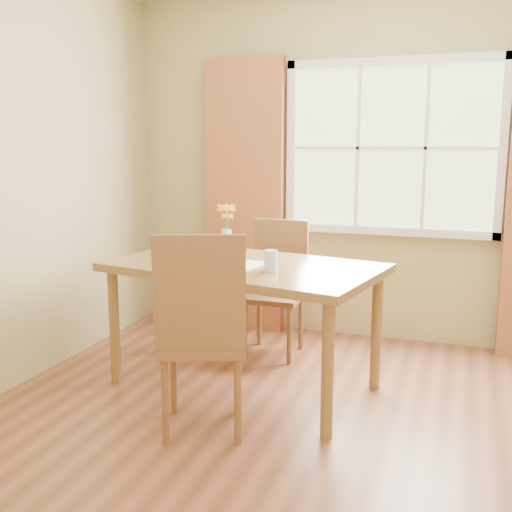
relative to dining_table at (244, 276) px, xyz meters
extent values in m
cube|color=brown|center=(0.72, -0.62, -0.73)|extent=(4.20, 3.80, 0.02)
cube|color=tan|center=(0.72, 1.29, 0.63)|extent=(4.20, 0.02, 2.70)
cube|color=tan|center=(0.72, -2.53, 0.63)|extent=(4.20, 0.02, 2.70)
cube|color=#AFCC9A|center=(0.72, 1.26, 0.78)|extent=(1.50, 0.02, 1.20)
cube|color=white|center=(0.72, 1.23, 1.41)|extent=(1.62, 0.04, 0.06)
cube|color=white|center=(0.72, 1.23, 0.15)|extent=(1.62, 0.04, 0.06)
cube|color=white|center=(-0.06, 1.23, 0.78)|extent=(0.06, 0.04, 1.32)
cube|color=white|center=(1.50, 1.23, 0.78)|extent=(0.06, 0.04, 1.32)
cube|color=white|center=(0.72, 1.23, 0.78)|extent=(1.50, 0.03, 0.02)
cube|color=maroon|center=(-0.43, 1.16, 0.38)|extent=(0.65, 0.08, 2.20)
cube|color=brown|center=(0.00, 0.00, 0.06)|extent=(1.79, 1.22, 0.05)
cylinder|color=brown|center=(-0.80, -0.23, -0.34)|extent=(0.07, 0.07, 0.75)
cylinder|color=brown|center=(0.66, -0.51, -0.34)|extent=(0.07, 0.07, 0.75)
cylinder|color=brown|center=(-0.66, 0.51, -0.34)|extent=(0.07, 0.07, 0.75)
cylinder|color=brown|center=(0.80, 0.23, -0.34)|extent=(0.07, 0.07, 0.75)
cube|color=brown|center=(0.00, -0.62, -0.23)|extent=(0.59, 0.59, 0.04)
cube|color=brown|center=(0.07, -0.81, 0.09)|extent=(0.44, 0.20, 0.59)
cylinder|color=brown|center=(-0.11, -0.86, -0.49)|extent=(0.04, 0.04, 0.47)
cylinder|color=brown|center=(0.24, -0.73, -0.49)|extent=(0.04, 0.04, 0.47)
cylinder|color=brown|center=(-0.24, -0.51, -0.49)|extent=(0.04, 0.04, 0.47)
cylinder|color=brown|center=(0.11, -0.38, -0.49)|extent=(0.04, 0.04, 0.47)
cube|color=brown|center=(0.00, 0.62, -0.28)|extent=(0.41, 0.41, 0.04)
cube|color=brown|center=(0.00, 0.80, 0.00)|extent=(0.41, 0.04, 0.52)
cylinder|color=brown|center=(-0.16, 0.45, -0.51)|extent=(0.03, 0.03, 0.42)
cylinder|color=brown|center=(0.17, 0.46, -0.51)|extent=(0.03, 0.03, 0.42)
cylinder|color=brown|center=(-0.17, 0.78, -0.51)|extent=(0.03, 0.03, 0.42)
cylinder|color=brown|center=(0.16, 0.79, -0.51)|extent=(0.03, 0.03, 0.42)
cube|color=beige|center=(-0.10, -0.06, 0.09)|extent=(0.50, 0.40, 0.01)
cube|color=#AABF2F|center=(-0.14, -0.12, 0.10)|extent=(0.32, 0.32, 0.01)
ellipsoid|color=#E4A64E|center=(-0.09, -0.12, 0.12)|extent=(0.18, 0.15, 0.04)
ellipsoid|color=#4C8C2D|center=(-0.04, -0.14, 0.14)|extent=(0.09, 0.06, 0.01)
cylinder|color=red|center=(-0.09, -0.12, 0.16)|extent=(0.08, 0.08, 0.01)
cylinder|color=red|center=(-0.06, -0.12, 0.16)|extent=(0.08, 0.08, 0.01)
ellipsoid|color=#E4A64E|center=(-0.08, -0.12, 0.19)|extent=(0.18, 0.15, 0.05)
cylinder|color=silver|center=(0.23, -0.16, 0.14)|extent=(0.08, 0.08, 0.12)
cylinder|color=silver|center=(0.23, -0.16, 0.13)|extent=(0.07, 0.07, 0.10)
cylinder|color=silver|center=(-0.23, 0.29, 0.16)|extent=(0.07, 0.07, 0.16)
cylinder|color=silver|center=(-0.23, 0.29, 0.12)|extent=(0.06, 0.06, 0.08)
cylinder|color=#3D7028|center=(-0.23, 0.29, 0.24)|extent=(0.01, 0.01, 0.31)
cylinder|color=#3D7028|center=(-0.22, 0.28, 0.21)|extent=(0.01, 0.01, 0.25)
camera|label=1|loc=(1.28, -3.41, 0.82)|focal=42.00mm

